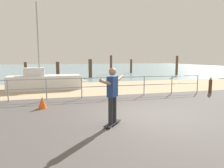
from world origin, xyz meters
The scene contains 16 objects.
ground_plane centered at (0.00, -1.00, 0.00)m, with size 24.00×10.00×0.04m, color #514C49.
beach_strip centered at (0.00, 7.00, 0.00)m, with size 24.00×6.00×0.04m, color tan.
sea_surface centered at (0.00, 35.00, 0.00)m, with size 72.00×50.00×0.04m, color #75939E.
railing_fence centered at (-1.82, 3.60, 0.70)m, with size 13.40×0.05×1.05m.
sailboat centered at (-3.61, 7.14, 0.52)m, with size 5.00×1.66×5.39m.
skateboard centered at (-1.38, -0.66, 0.07)m, with size 0.67×0.74×0.08m.
skateboarder centered at (-1.38, -0.66, 1.02)m, with size 1.01×1.15×1.65m.
bollard_short centered at (5.46, 3.27, 0.39)m, with size 0.18×0.18×0.78m, color #513826.
seagull centered at (5.45, 3.25, 0.86)m, with size 0.34×0.42×0.18m.
groyne_post_0 centered at (-6.17, 15.71, 0.79)m, with size 0.29×0.29×1.58m, color #513826.
groyne_post_1 centered at (-3.03, 18.19, 0.78)m, with size 0.40×0.40×1.55m, color #513826.
groyne_post_2 centered at (0.12, 13.48, 0.94)m, with size 0.36×0.36×1.88m, color #513826.
groyne_post_3 centered at (3.26, 17.43, 1.15)m, with size 0.28×0.28×2.31m, color #513826.
groyne_post_4 centered at (6.40, 18.93, 0.91)m, with size 0.27×0.27×1.82m, color #513826.
groyne_post_5 centered at (9.55, 13.12, 1.11)m, with size 0.26×0.26×2.22m, color #513826.
traffic_cone centered at (-3.56, 1.98, 0.25)m, with size 0.36×0.36×0.50m, color #E55919.
Camera 1 is at (-2.87, -6.27, 2.02)m, focal length 32.18 mm.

